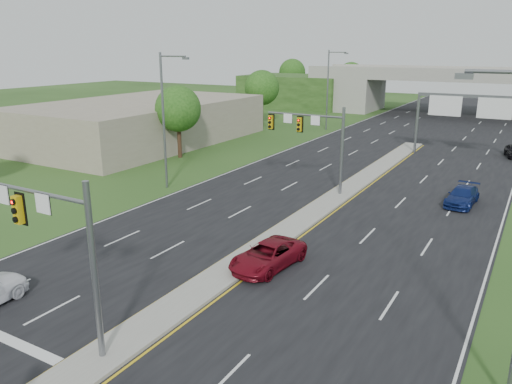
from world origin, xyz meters
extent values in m
plane|color=#234117|center=(0.00, 0.00, 0.00)|extent=(240.00, 240.00, 0.00)
cube|color=black|center=(0.00, 35.00, 0.01)|extent=(24.00, 160.00, 0.02)
cube|color=gray|center=(0.00, 23.00, 0.10)|extent=(2.00, 54.00, 0.16)
cube|color=gold|center=(-1.15, 23.00, 0.03)|extent=(0.12, 54.00, 0.01)
cube|color=gold|center=(1.15, 23.00, 0.03)|extent=(0.12, 54.00, 0.01)
cube|color=silver|center=(-11.80, 35.00, 0.03)|extent=(0.12, 160.00, 0.01)
cylinder|color=slate|center=(0.00, 0.00, 3.50)|extent=(0.24, 0.24, 7.00)
cylinder|color=slate|center=(-3.25, 0.00, 6.20)|extent=(6.50, 0.16, 0.16)
cube|color=gold|center=(-3.58, -0.25, 5.45)|extent=(0.35, 0.25, 1.10)
cube|color=black|center=(-3.58, -0.11, 5.45)|extent=(0.55, 0.04, 1.30)
sphere|color=#FF0C05|center=(-3.58, -0.38, 5.80)|extent=(0.20, 0.20, 0.20)
cube|color=white|center=(-4.68, -0.10, 5.85)|extent=(0.75, 0.04, 0.75)
cube|color=white|center=(-2.27, -0.10, 5.85)|extent=(0.75, 0.04, 0.75)
cylinder|color=slate|center=(0.00, 25.00, 3.50)|extent=(0.24, 0.24, 7.00)
cylinder|color=slate|center=(-3.25, 25.00, 6.20)|extent=(6.50, 0.16, 0.16)
cube|color=gold|center=(-3.58, 24.75, 5.45)|extent=(0.35, 0.25, 1.10)
cube|color=gold|center=(-6.17, 24.75, 5.45)|extent=(0.35, 0.25, 1.10)
cube|color=black|center=(-3.58, 24.89, 5.45)|extent=(0.55, 0.04, 1.30)
cube|color=black|center=(-6.17, 24.89, 5.45)|extent=(0.55, 0.04, 1.30)
sphere|color=#FF0C05|center=(-3.58, 24.62, 5.80)|extent=(0.20, 0.20, 0.20)
sphere|color=#FF0C05|center=(-6.17, 24.62, 5.80)|extent=(0.20, 0.20, 0.20)
cube|color=white|center=(-4.68, 24.90, 5.85)|extent=(0.75, 0.04, 0.75)
cube|color=white|center=(-2.27, 24.90, 5.85)|extent=(0.75, 0.04, 0.75)
cylinder|color=slate|center=(1.20, 45.00, 3.30)|extent=(0.28, 0.28, 6.60)
cube|color=slate|center=(6.85, 45.00, 6.50)|extent=(11.50, 0.35, 0.35)
cube|color=#0C5816|center=(4.00, 44.80, 5.40)|extent=(3.20, 0.08, 2.00)
cube|color=#0C5816|center=(8.80, 44.80, 5.40)|extent=(3.20, 0.08, 2.00)
cube|color=silver|center=(4.00, 44.75, 5.40)|extent=(3.30, 0.03, 2.10)
cube|color=silver|center=(8.80, 44.75, 5.40)|extent=(3.30, 0.03, 2.10)
cube|color=gray|center=(-17.00, 80.00, 3.00)|extent=(6.00, 12.00, 6.00)
cube|color=#234117|center=(-30.00, 80.00, 3.00)|extent=(20.00, 14.00, 6.00)
cube|color=gray|center=(0.00, 80.00, 6.60)|extent=(50.00, 12.00, 1.20)
cube|color=gray|center=(0.00, 74.20, 7.65)|extent=(50.00, 0.40, 0.90)
cube|color=gray|center=(0.00, 85.80, 7.65)|extent=(50.00, 0.40, 0.90)
cylinder|color=slate|center=(-13.50, 20.00, 5.50)|extent=(0.20, 0.20, 11.00)
cylinder|color=slate|center=(-12.25, 20.00, 10.70)|extent=(2.50, 0.12, 0.12)
cube|color=slate|center=(-11.00, 20.00, 10.55)|extent=(0.50, 0.25, 0.18)
cylinder|color=slate|center=(-13.50, 55.00, 5.50)|extent=(0.20, 0.20, 11.00)
cylinder|color=slate|center=(-12.25, 55.00, 10.70)|extent=(2.50, 0.12, 0.12)
cube|color=slate|center=(-11.00, 55.00, 10.55)|extent=(0.50, 0.25, 0.18)
cylinder|color=slate|center=(12.25, 5.00, 10.70)|extent=(2.50, 0.12, 0.12)
cube|color=slate|center=(11.00, 5.00, 10.55)|extent=(0.50, 0.25, 0.18)
cylinder|color=#382316|center=(-20.00, 30.00, 2.00)|extent=(0.44, 0.44, 4.00)
sphere|color=#1A4612|center=(-20.00, 30.00, 5.20)|extent=(4.80, 4.80, 4.80)
cylinder|color=#382316|center=(-24.00, 55.00, 2.12)|extent=(0.44, 0.44, 4.25)
sphere|color=#1A4612|center=(-24.00, 55.00, 5.53)|extent=(5.20, 5.20, 5.20)
cylinder|color=#382316|center=(-38.00, 94.00, 2.25)|extent=(0.44, 0.44, 4.50)
sphere|color=#1A4612|center=(-38.00, 94.00, 5.85)|extent=(6.00, 6.00, 6.00)
cylinder|color=#382316|center=(-24.00, 94.00, 2.12)|extent=(0.44, 0.44, 4.25)
sphere|color=#1A4612|center=(-24.00, 94.00, 5.53)|extent=(5.60, 5.60, 5.60)
cube|color=gray|center=(-30.00, 35.00, 2.50)|extent=(18.00, 30.00, 5.00)
imported|color=maroon|center=(1.50, 10.31, 0.70)|extent=(2.83, 5.16, 1.37)
imported|color=navy|center=(8.77, 27.30, 0.69)|extent=(2.15, 4.71, 1.34)
camera|label=1|loc=(13.23, -11.29, 11.39)|focal=35.00mm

